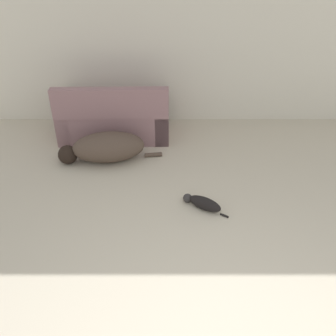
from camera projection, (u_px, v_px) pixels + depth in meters
The scene contains 4 objects.
wall_back at pixel (204, 37), 5.67m from camera, with size 7.20×0.06×2.71m.
couch at pixel (115, 119), 5.71m from camera, with size 1.66×0.83×0.90m.
dog at pixel (106, 148), 5.16m from camera, with size 1.45×0.64×0.42m.
cat at pixel (203, 203), 4.34m from camera, with size 0.53×0.38×0.15m.
Camera 1 is at (-0.54, -1.34, 2.77)m, focal length 40.00 mm.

